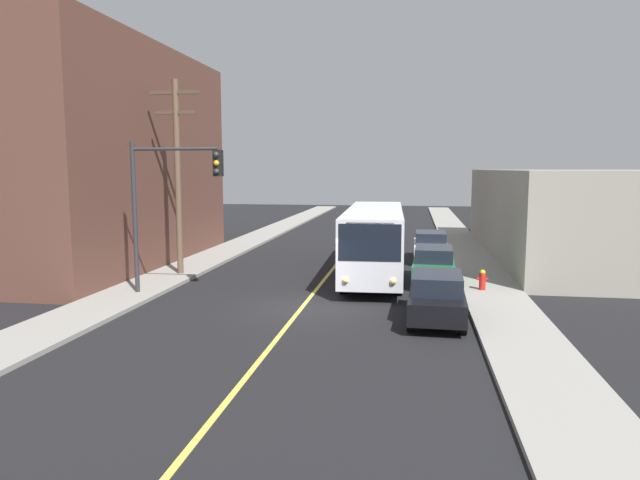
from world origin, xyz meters
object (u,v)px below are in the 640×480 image
Objects in this scene: city_bus at (374,238)px; parked_car_black at (437,296)px; fire_hydrant at (482,279)px; utility_pole_near at (177,168)px; parked_car_white at (430,246)px; parked_car_green at (434,264)px; traffic_signal_left_corner at (170,189)px.

parked_car_black is at bearing -71.91° from city_bus.
fire_hydrant is at bearing -35.56° from city_bus.
utility_pole_near reaches higher than parked_car_black.
utility_pole_near is at bearing -150.78° from parked_car_white.
parked_car_green is 0.74× the size of traffic_signal_left_corner.
traffic_signal_left_corner reaches higher than parked_car_green.
parked_car_black and parked_car_white have the same top height.
city_bus reaches higher than parked_car_green.
parked_car_black is at bearing -91.07° from parked_car_green.
fire_hydrant is at bearing -6.85° from utility_pole_near.
utility_pole_near is 1.50× the size of traffic_signal_left_corner.
parked_car_black is 11.00m from traffic_signal_left_corner.
utility_pole_near is at bearing -178.58° from parked_car_green.
parked_car_black is 0.49× the size of utility_pole_near.
parked_car_white is 0.49× the size of utility_pole_near.
traffic_signal_left_corner is 7.14× the size of fire_hydrant.
parked_car_black and parked_car_green have the same top height.
traffic_signal_left_corner reaches higher than parked_car_black.
city_bus is 5.85m from fire_hydrant.
traffic_signal_left_corner is (-10.23, 2.08, 3.46)m from parked_car_black.
traffic_signal_left_corner is at bearing 168.50° from parked_car_black.
utility_pole_near is (-9.09, -1.67, 3.32)m from city_bus.
parked_car_white is (0.17, 12.99, 0.00)m from parked_car_black.
parked_car_white is at bearing 102.66° from fire_hydrant.
parked_car_black is 1.00× the size of parked_car_green.
fire_hydrant is at bearing -77.34° from parked_car_white.
parked_car_green is 0.50× the size of utility_pole_near.
city_bus is at bearing 10.43° from utility_pole_near.
utility_pole_near reaches higher than city_bus.
parked_car_green and parked_car_white have the same top height.
parked_car_green is 6.35m from parked_car_white.
traffic_signal_left_corner reaches higher than city_bus.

